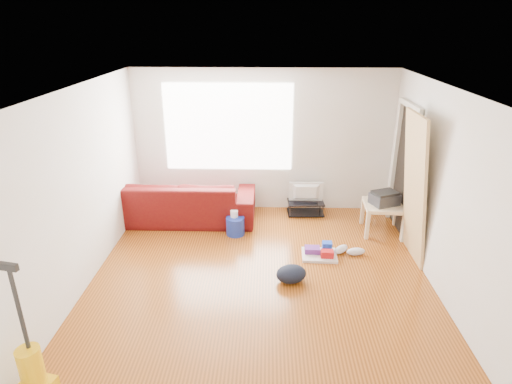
{
  "coord_description": "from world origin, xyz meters",
  "views": [
    {
      "loc": [
        0.08,
        -4.75,
        3.23
      ],
      "look_at": [
        -0.07,
        0.6,
        1.07
      ],
      "focal_mm": 30.0,
      "sensor_mm": 36.0,
      "label": 1
    }
  ],
  "objects_px": {
    "sofa": "(184,219)",
    "side_table": "(383,209)",
    "cleaning_tray": "(320,253)",
    "vacuum": "(32,378)",
    "tv_stand": "(305,207)",
    "bucket": "(236,234)",
    "backpack": "(291,281)"
  },
  "relations": [
    {
      "from": "sofa",
      "to": "side_table",
      "type": "distance_m",
      "value": 3.37
    },
    {
      "from": "sofa",
      "to": "cleaning_tray",
      "type": "bearing_deg",
      "value": 151.92
    },
    {
      "from": "vacuum",
      "to": "side_table",
      "type": "bearing_deg",
      "value": 52.83
    },
    {
      "from": "side_table",
      "to": "cleaning_tray",
      "type": "bearing_deg",
      "value": -143.13
    },
    {
      "from": "side_table",
      "to": "tv_stand",
      "type": "bearing_deg",
      "value": 151.08
    },
    {
      "from": "sofa",
      "to": "vacuum",
      "type": "distance_m",
      "value": 3.91
    },
    {
      "from": "bucket",
      "to": "backpack",
      "type": "bearing_deg",
      "value": -57.67
    },
    {
      "from": "side_table",
      "to": "bucket",
      "type": "relative_size",
      "value": 2.15
    },
    {
      "from": "sofa",
      "to": "side_table",
      "type": "bearing_deg",
      "value": 173.39
    },
    {
      "from": "bucket",
      "to": "vacuum",
      "type": "bearing_deg",
      "value": -115.51
    },
    {
      "from": "bucket",
      "to": "backpack",
      "type": "xyz_separation_m",
      "value": [
        0.83,
        -1.32,
        0.0
      ]
    },
    {
      "from": "backpack",
      "to": "vacuum",
      "type": "relative_size",
      "value": 0.29
    },
    {
      "from": "vacuum",
      "to": "tv_stand",
      "type": "bearing_deg",
      "value": 67.7
    },
    {
      "from": "bucket",
      "to": "cleaning_tray",
      "type": "height_order",
      "value": "cleaning_tray"
    },
    {
      "from": "bucket",
      "to": "cleaning_tray",
      "type": "relative_size",
      "value": 0.57
    },
    {
      "from": "sofa",
      "to": "cleaning_tray",
      "type": "xyz_separation_m",
      "value": [
        2.24,
        -1.19,
        0.05
      ]
    },
    {
      "from": "cleaning_tray",
      "to": "bucket",
      "type": "bearing_deg",
      "value": 153.33
    },
    {
      "from": "backpack",
      "to": "vacuum",
      "type": "bearing_deg",
      "value": -159.08
    },
    {
      "from": "tv_stand",
      "to": "cleaning_tray",
      "type": "relative_size",
      "value": 1.26
    },
    {
      "from": "tv_stand",
      "to": "vacuum",
      "type": "xyz_separation_m",
      "value": [
        -2.77,
        -4.11,
        0.13
      ]
    },
    {
      "from": "side_table",
      "to": "vacuum",
      "type": "relative_size",
      "value": 0.45
    },
    {
      "from": "sofa",
      "to": "backpack",
      "type": "height_order",
      "value": "sofa"
    },
    {
      "from": "cleaning_tray",
      "to": "vacuum",
      "type": "relative_size",
      "value": 0.37
    },
    {
      "from": "tv_stand",
      "to": "bucket",
      "type": "height_order",
      "value": "tv_stand"
    },
    {
      "from": "tv_stand",
      "to": "cleaning_tray",
      "type": "height_order",
      "value": "tv_stand"
    },
    {
      "from": "side_table",
      "to": "vacuum",
      "type": "bearing_deg",
      "value": -138.78
    },
    {
      "from": "backpack",
      "to": "bucket",
      "type": "bearing_deg",
      "value": 103.81
    },
    {
      "from": "bucket",
      "to": "cleaning_tray",
      "type": "distance_m",
      "value": 1.45
    },
    {
      "from": "cleaning_tray",
      "to": "backpack",
      "type": "bearing_deg",
      "value": -124.54
    },
    {
      "from": "sofa",
      "to": "bucket",
      "type": "xyz_separation_m",
      "value": [
        0.94,
        -0.54,
        0.0
      ]
    },
    {
      "from": "tv_stand",
      "to": "backpack",
      "type": "bearing_deg",
      "value": -101.98
    },
    {
      "from": "sofa",
      "to": "tv_stand",
      "type": "xyz_separation_m",
      "value": [
        2.13,
        0.27,
        0.13
      ]
    }
  ]
}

